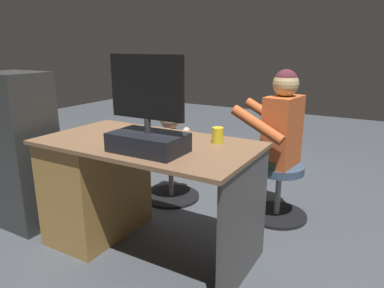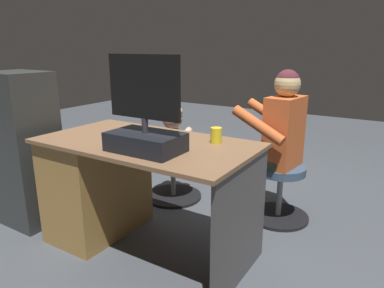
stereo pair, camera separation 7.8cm
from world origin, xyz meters
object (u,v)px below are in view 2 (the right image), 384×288
tv_remote (122,140)px  visitor_chair (280,189)px  office_chair_teddy (173,172)px  desk (107,182)px  teddy_bear (173,131)px  person (273,134)px  cup (216,135)px  keyboard (154,138)px  monitor (145,127)px  computer_mouse (122,131)px

tv_remote → visitor_chair: tv_remote is taller
office_chair_teddy → visitor_chair: 0.93m
desk → teddy_bear: bearing=-92.1°
office_chair_teddy → person: size_ratio=0.43×
teddy_bear → office_chair_teddy: bearing=90.0°
cup → tv_remote: (0.51, 0.28, -0.04)m
desk → tv_remote: size_ratio=9.10×
keyboard → cup: (-0.38, -0.13, 0.04)m
monitor → teddy_bear: monitor is taller
monitor → office_chair_teddy: bearing=-63.1°
teddy_bear → monitor: bearing=116.6°
cup → person: 0.70m
keyboard → tv_remote: size_ratio=2.80×
cup → teddy_bear: (0.72, -0.58, -0.18)m
monitor → visitor_chair: (-0.46, -1.04, -0.64)m
computer_mouse → office_chair_teddy: (0.07, -0.69, -0.52)m
keyboard → office_chair_teddy: keyboard is taller
office_chair_teddy → visitor_chair: same height
person → computer_mouse: bearing=45.7°
computer_mouse → teddy_bear: bearing=-84.4°
office_chair_teddy → desk: bearing=87.8°
keyboard → computer_mouse: 0.28m
keyboard → office_chair_teddy: 0.93m
monitor → keyboard: 0.29m
tv_remote → monitor: bearing=-166.6°
computer_mouse → visitor_chair: (-0.86, -0.81, -0.52)m
cup → office_chair_teddy: size_ratio=0.19×
desk → office_chair_teddy: (-0.03, -0.76, -0.16)m
visitor_chair → person: (0.08, 0.01, 0.43)m
monitor → person: 1.12m
desk → cup: bearing=-165.7°
cup → tv_remote: size_ratio=0.64×
cup → visitor_chair: 0.90m
desk → teddy_bear: size_ratio=3.49×
cup → person: bearing=-100.5°
computer_mouse → office_chair_teddy: 0.87m
tv_remote → person: person is taller
keyboard → office_chair_teddy: (0.34, -0.69, -0.51)m
keyboard → teddy_bear: size_ratio=1.07×
monitor → visitor_chair: bearing=-113.7°
computer_mouse → visitor_chair: size_ratio=0.20×
monitor → office_chair_teddy: monitor is taller
computer_mouse → cup: size_ratio=1.00×
cup → person: size_ratio=0.08×
teddy_bear → desk: bearing=87.9°
tv_remote → visitor_chair: 1.30m
monitor → teddy_bear: 1.08m
tv_remote → teddy_bear: (0.21, -0.85, -0.14)m
office_chair_teddy → monitor: bearing=116.9°
desk → office_chair_teddy: 0.77m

